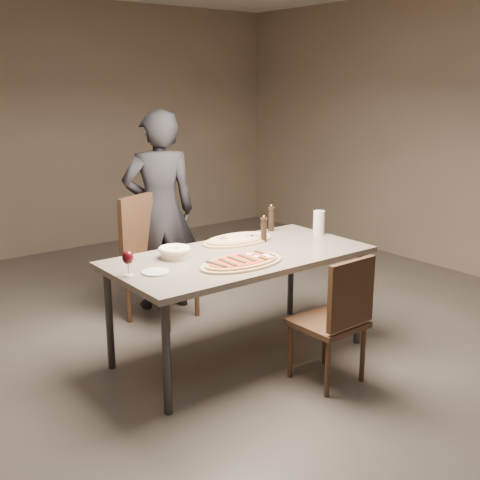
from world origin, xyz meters
TOP-DOWN VIEW (x-y plane):
  - room at (0.00, 0.00)m, footprint 7.00×7.00m
  - dining_table at (0.00, 0.00)m, footprint 1.80×0.90m
  - zucchini_pizza at (-0.13, -0.20)m, footprint 0.62×0.34m
  - ham_pizza at (0.20, 0.28)m, footprint 0.58×0.32m
  - bread_basket at (-0.40, 0.20)m, footprint 0.22×0.22m
  - oil_dish at (-0.16, -0.25)m, footprint 0.14×0.14m
  - pepper_mill_left at (0.35, 0.16)m, footprint 0.05×0.05m
  - pepper_mill_right at (0.61, 0.38)m, footprint 0.05×0.05m
  - carafe at (0.83, 0.08)m, footprint 0.09×0.09m
  - wine_glass at (-0.83, 0.03)m, footprint 0.07×0.07m
  - side_plate at (-0.67, -0.02)m, footprint 0.17×0.17m
  - chair_near at (0.22, -0.71)m, footprint 0.41×0.41m
  - chair_far at (-0.12, 1.01)m, footprint 0.62×0.62m
  - diner at (0.07, 1.20)m, footprint 0.71×0.58m

SIDE VIEW (x-z plane):
  - chair_near at x=0.22m, z-range 0.05..0.91m
  - chair_far at x=-0.12m, z-range 0.06..1.08m
  - dining_table at x=0.00m, z-range 0.32..1.07m
  - side_plate at x=-0.67m, z-range 0.75..0.76m
  - oil_dish at x=-0.16m, z-range 0.75..0.77m
  - ham_pizza at x=0.20m, z-range 0.75..0.78m
  - zucchini_pizza at x=-0.13m, z-range 0.74..0.79m
  - bread_basket at x=-0.40m, z-range 0.76..0.83m
  - carafe at x=0.83m, z-range 0.75..0.93m
  - diner at x=0.07m, z-range 0.00..1.69m
  - pepper_mill_left at x=0.35m, z-range 0.74..0.94m
  - pepper_mill_right at x=0.61m, z-range 0.74..0.96m
  - wine_glass at x=-0.83m, z-range 0.78..0.94m
  - room at x=0.00m, z-range -2.10..4.90m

